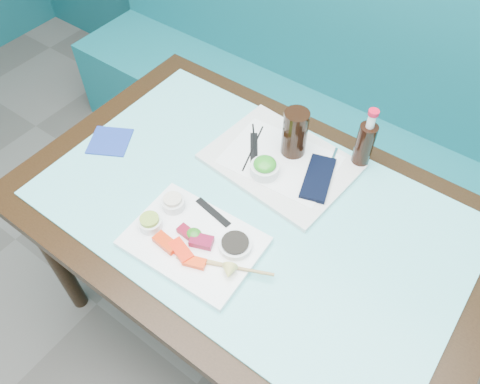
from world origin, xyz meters
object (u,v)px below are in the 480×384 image
Objects in this scene: sashimi_plate at (194,242)px; cola_bottle_body at (364,146)px; serving_tray at (280,162)px; seaweed_bowl at (265,169)px; dining_table at (252,225)px; booth_bench at (359,139)px; blue_napkin at (110,141)px; cola_glass at (295,133)px.

cola_bottle_body is at bearing 64.30° from sashimi_plate.
seaweed_bowl is (-0.01, -0.07, 0.03)m from serving_tray.
serving_tray reaches higher than dining_table.
dining_table is 0.22m from serving_tray.
booth_bench is 18.88× the size of cola_bottle_body.
sashimi_plate is 0.50m from blue_napkin.
sashimi_plate is at bearing -112.91° from cola_bottle_body.
blue_napkin is at bearing -150.58° from cola_bottle_body.
cola_bottle_body is (0.17, -0.50, 0.46)m from booth_bench.
cola_bottle_body is (0.20, 0.15, 0.07)m from serving_tray.
booth_bench is 0.83m from seaweed_bowl.
serving_tray is at bearing -143.69° from cola_bottle_body.
cola_glass is 0.61m from blue_napkin.
blue_napkin is at bearing -160.46° from seaweed_bowl.
cola_bottle_body is (0.23, 0.54, 0.07)m from sashimi_plate.
cola_bottle_body is at bearing 46.55° from seaweed_bowl.
cola_glass is at bearing 94.63° from dining_table.
blue_napkin is at bearing -148.46° from serving_tray.
cola_glass is at bearing 82.45° from sashimi_plate.
sashimi_plate is 0.82× the size of serving_tray.
booth_bench is 0.70m from cola_bottle_body.
seaweed_bowl is 0.56× the size of cola_bottle_body.
blue_napkin reaches higher than dining_table.
booth_bench is 6.90× the size of serving_tray.
booth_bench is 33.69× the size of seaweed_bowl.
sashimi_plate is 0.46m from cola_glass.
cola_glass reaches higher than dining_table.
serving_tray is 0.10m from cola_glass.
blue_napkin is at bearing -173.99° from dining_table.
booth_bench reaches higher than dining_table.
sashimi_plate is at bearing -88.81° from serving_tray.
seaweed_bowl reaches higher than dining_table.
serving_tray is at bearing 98.82° from dining_table.
seaweed_bowl is (0.02, 0.32, 0.02)m from sashimi_plate.
dining_table is 8.74× the size of cola_glass.
seaweed_bowl is 0.53m from blue_napkin.
booth_bench reaches higher than blue_napkin.
blue_napkin is (-0.71, -0.40, -0.08)m from cola_bottle_body.
serving_tray is (-0.03, 0.19, 0.10)m from dining_table.
blue_napkin is (-0.54, -0.06, 0.09)m from dining_table.
serving_tray is at bearing 26.38° from blue_napkin.
serving_tray is 0.56m from blue_napkin.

